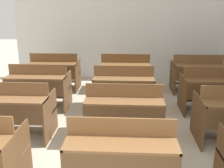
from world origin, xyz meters
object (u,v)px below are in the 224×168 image
object	(u,v)px
bench_front_center	(121,155)
bench_back_left	(54,71)
bench_third_left	(39,86)
bench_back_right	(197,73)
bench_third_center	(124,88)
bench_third_right	(213,89)
wastepaper_bin	(215,78)
bench_second_center	(124,112)
bench_second_left	(13,110)
bench_back_center	(125,72)

from	to	relation	value
bench_front_center	bench_back_left	bearing A→B (deg)	115.34
bench_third_left	bench_back_right	bearing A→B (deg)	19.21
bench_third_center	bench_third_left	bearing A→B (deg)	179.19
bench_third_right	bench_back_right	size ratio (longest dim) A/B	1.00
wastepaper_bin	bench_front_center	bearing A→B (deg)	-119.00
bench_front_center	bench_second_center	xyz separation A→B (m)	(0.02, 1.27, 0.00)
bench_second_center	bench_third_left	distance (m)	2.21
bench_second_left	bench_third_center	xyz separation A→B (m)	(1.78, 1.27, 0.00)
bench_third_center	bench_back_right	distance (m)	2.22
bench_second_left	bench_third_right	bearing A→B (deg)	19.31
bench_second_left	bench_third_left	bearing A→B (deg)	90.01
bench_front_center	bench_second_left	distance (m)	2.18
bench_second_center	bench_back_center	world-z (taller)	same
bench_third_center	bench_third_right	world-z (taller)	same
wastepaper_bin	bench_back_left	bearing A→B (deg)	-171.12
bench_second_center	bench_third_right	world-z (taller)	same
bench_second_left	wastepaper_bin	bearing A→B (deg)	36.94
bench_front_center	bench_second_left	bearing A→B (deg)	144.96
bench_second_center	bench_back_left	bearing A→B (deg)	125.75
bench_second_center	wastepaper_bin	world-z (taller)	bench_second_center
bench_second_center	bench_back_center	bearing A→B (deg)	90.00
bench_back_right	wastepaper_bin	distance (m)	0.98
bench_front_center	bench_back_left	size ratio (longest dim) A/B	1.00
bench_third_left	bench_back_center	distance (m)	2.21
bench_back_center	wastepaper_bin	xyz separation A→B (m)	(2.45, 0.65, -0.30)
bench_second_center	bench_back_right	size ratio (longest dim) A/B	1.00
bench_second_center	bench_back_center	size ratio (longest dim) A/B	1.00
bench_third_left	bench_back_left	world-z (taller)	same
bench_third_right	bench_back_right	distance (m)	1.29
bench_back_left	wastepaper_bin	world-z (taller)	bench_back_left
bench_third_center	bench_back_right	xyz separation A→B (m)	(1.81, 1.28, 0.00)
bench_second_left	bench_back_left	world-z (taller)	same
bench_back_center	bench_back_right	bearing A→B (deg)	-0.43
bench_third_right	bench_back_left	distance (m)	3.81
bench_back_right	bench_back_center	bearing A→B (deg)	179.57
bench_second_left	bench_third_right	size ratio (longest dim) A/B	1.00
bench_second_center	bench_back_right	distance (m)	3.09
bench_third_left	bench_back_left	size ratio (longest dim) A/B	1.00
bench_third_left	wastepaper_bin	distance (m)	4.68
bench_third_right	bench_back_left	xyz separation A→B (m)	(-3.58, 1.28, 0.00)
bench_third_right	wastepaper_bin	size ratio (longest dim) A/B	3.22
bench_front_center	bench_third_right	distance (m)	3.08
bench_back_right	bench_second_left	bearing A→B (deg)	-144.71
bench_third_center	bench_back_right	size ratio (longest dim) A/B	1.00
bench_third_right	bench_back_center	size ratio (longest dim) A/B	1.00
bench_third_center	bench_back_center	size ratio (longest dim) A/B	1.00
bench_third_left	bench_third_right	bearing A→B (deg)	-0.60
bench_third_right	bench_second_left	bearing A→B (deg)	-160.69
bench_second_left	bench_third_center	bearing A→B (deg)	35.40
bench_back_left	bench_front_center	bearing A→B (deg)	-64.66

